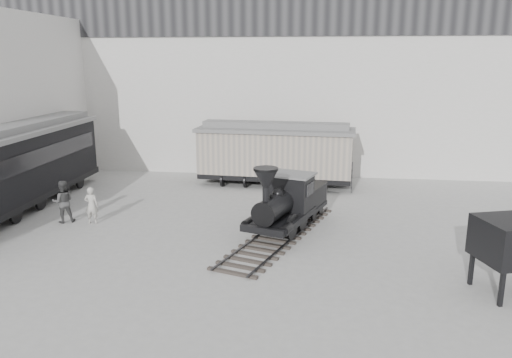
# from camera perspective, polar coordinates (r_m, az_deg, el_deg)

# --- Properties ---
(ground) EXTENTS (90.00, 90.00, 0.00)m
(ground) POSITION_cam_1_polar(r_m,az_deg,el_deg) (16.90, -4.00, -10.09)
(ground) COLOR #9E9E9B
(north_wall) EXTENTS (34.00, 2.51, 11.00)m
(north_wall) POSITION_cam_1_polar(r_m,az_deg,el_deg) (30.33, 1.45, 11.27)
(north_wall) COLOR silver
(north_wall) RESTS_ON ground
(locomotive) EXTENTS (4.28, 8.44, 2.93)m
(locomotive) POSITION_cam_1_polar(r_m,az_deg,el_deg) (19.92, 3.43, -3.05)
(locomotive) COLOR #322B27
(locomotive) RESTS_ON ground
(boxcar) EXTENTS (8.65, 3.22, 3.48)m
(boxcar) POSITION_cam_1_polar(r_m,az_deg,el_deg) (27.14, 2.21, 3.06)
(boxcar) COLOR black
(boxcar) RESTS_ON ground
(passenger_coach) EXTENTS (3.20, 13.78, 3.67)m
(passenger_coach) POSITION_cam_1_polar(r_m,az_deg,el_deg) (24.77, -26.49, 1.09)
(passenger_coach) COLOR black
(passenger_coach) RESTS_ON ground
(visitor_a) EXTENTS (0.61, 0.42, 1.59)m
(visitor_a) POSITION_cam_1_polar(r_m,az_deg,el_deg) (22.03, -18.29, -2.88)
(visitor_a) COLOR beige
(visitor_a) RESTS_ON ground
(visitor_b) EXTENTS (1.10, 1.02, 1.82)m
(visitor_b) POSITION_cam_1_polar(r_m,az_deg,el_deg) (22.57, -21.19, -2.43)
(visitor_b) COLOR #464646
(visitor_b) RESTS_ON ground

